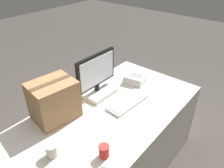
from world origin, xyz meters
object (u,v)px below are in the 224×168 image
(paper_cup_right, at_px, (104,151))
(monitor, at_px, (97,79))
(keyboard, at_px, (128,102))
(spoon, at_px, (136,128))
(paper_cup_left, at_px, (52,150))
(desk_phone, at_px, (134,80))
(cardboard_box, at_px, (54,100))

(paper_cup_right, bearing_deg, monitor, 46.48)
(keyboard, height_order, paper_cup_right, paper_cup_right)
(spoon, bearing_deg, paper_cup_left, 131.70)
(paper_cup_right, bearing_deg, desk_phone, 23.02)
(paper_cup_left, height_order, spoon, paper_cup_left)
(paper_cup_left, distance_m, paper_cup_right, 0.33)
(keyboard, bearing_deg, paper_cup_right, -155.32)
(monitor, distance_m, paper_cup_right, 0.73)
(desk_phone, bearing_deg, cardboard_box, 155.48)
(keyboard, distance_m, spoon, 0.31)
(paper_cup_left, bearing_deg, keyboard, -3.34)
(keyboard, xyz_separation_m, desk_phone, (0.33, 0.16, 0.02))
(keyboard, xyz_separation_m, spoon, (-0.21, -0.23, -0.01))
(keyboard, bearing_deg, desk_phone, 29.27)
(monitor, height_order, keyboard, monitor)
(spoon, bearing_deg, paper_cup_right, 155.67)
(keyboard, relative_size, cardboard_box, 1.15)
(monitor, height_order, paper_cup_right, monitor)
(spoon, bearing_deg, monitor, 52.58)
(desk_phone, distance_m, cardboard_box, 0.86)
(paper_cup_left, bearing_deg, spoon, -26.58)
(desk_phone, height_order, cardboard_box, cardboard_box)
(monitor, distance_m, paper_cup_left, 0.76)
(cardboard_box, bearing_deg, desk_phone, -12.04)
(monitor, height_order, spoon, monitor)
(paper_cup_right, bearing_deg, keyboard, 21.29)
(monitor, xyz_separation_m, cardboard_box, (-0.44, 0.03, 0.00))
(desk_phone, distance_m, paper_cup_right, 0.96)
(monitor, distance_m, keyboard, 0.34)
(cardboard_box, bearing_deg, keyboard, -33.63)
(desk_phone, bearing_deg, keyboard, -166.61)
(keyboard, distance_m, paper_cup_right, 0.60)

